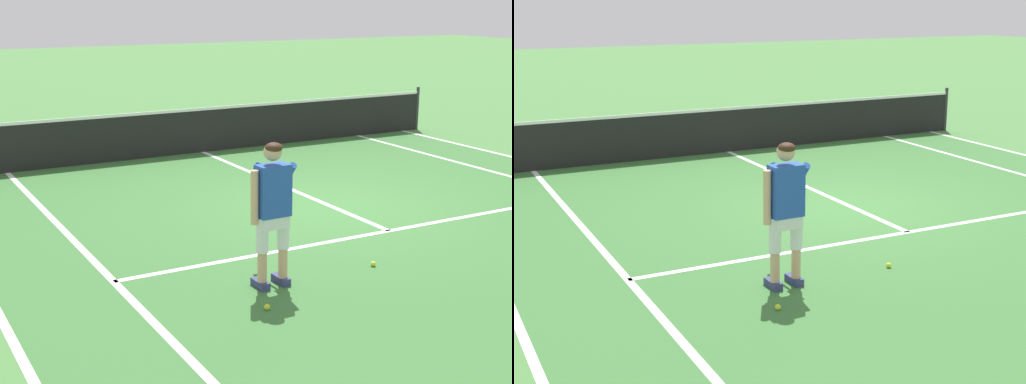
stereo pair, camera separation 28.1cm
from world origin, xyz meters
The scene contains 9 objects.
ground_plane centered at (0.00, 0.00, 0.00)m, with size 80.00×80.00×0.00m, color #477F3D.
court_inner_surface centered at (0.00, -0.55, 0.00)m, with size 10.98×11.19×0.00m, color #387033.
line_service centered at (0.00, -1.56, 0.00)m, with size 8.23×0.10×0.01m, color white.
line_centre_service centered at (0.00, 1.64, 0.00)m, with size 0.10×6.40×0.01m, color white.
line_singles_left centered at (-4.12, -0.55, 0.00)m, with size 0.10×10.79×0.01m, color white.
tennis_net centered at (0.00, 4.84, 0.50)m, with size 11.96×0.08×1.07m.
tennis_player centered at (-2.53, -2.57, 0.99)m, with size 0.63×1.12×1.71m.
tennis_ball_near_feet centered at (-2.92, -3.15, 0.03)m, with size 0.07×0.07×0.07m, color #CCE02D.
tennis_ball_by_baseline centered at (-1.09, -2.62, 0.03)m, with size 0.07×0.07×0.07m, color #CCE02D.
Camera 2 is at (-6.37, -9.79, 3.29)m, focal length 52.51 mm.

